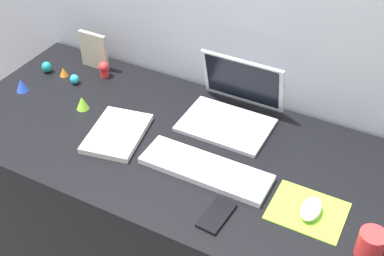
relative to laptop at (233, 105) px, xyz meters
name	(u,v)px	position (x,y,z in m)	size (l,w,h in m)	color
back_wall	(231,105)	(-0.08, 0.17, -0.14)	(2.82, 0.05, 1.31)	#B2B7C1
desk	(185,221)	(-0.08, -0.22, -0.42)	(1.62, 0.70, 0.74)	black
laptop	(233,105)	(0.00, 0.00, 0.00)	(0.30, 0.27, 0.21)	silver
keyboard	(206,169)	(0.04, -0.29, -0.04)	(0.41, 0.13, 0.02)	silver
mousepad	(308,211)	(0.37, -0.30, -0.05)	(0.21, 0.17, 0.00)	#8CDB33
mouse	(311,209)	(0.38, -0.31, -0.03)	(0.06, 0.10, 0.03)	silver
cell_phone	(216,215)	(0.15, -0.44, -0.05)	(0.06, 0.13, 0.01)	black
notebook_pad	(117,133)	(-0.30, -0.27, -0.04)	(0.17, 0.24, 0.02)	silver
picture_frame	(94,51)	(-0.62, 0.05, 0.02)	(0.12, 0.02, 0.15)	#B2A58C
coffee_mug	(371,245)	(0.55, -0.37, -0.01)	(0.07, 0.07, 0.08)	red
toy_figurine_teal	(47,67)	(-0.77, -0.07, -0.03)	(0.04, 0.04, 0.04)	teal
toy_figurine_red	(104,69)	(-0.55, 0.01, -0.02)	(0.04, 0.04, 0.06)	red
toy_figurine_cyan	(75,79)	(-0.62, -0.09, -0.03)	(0.03, 0.03, 0.04)	#28B7CC
toy_figurine_blue	(21,85)	(-0.77, -0.22, -0.03)	(0.04, 0.04, 0.05)	blue
toy_figurine_lime	(82,103)	(-0.50, -0.20, -0.03)	(0.04, 0.04, 0.05)	#8CDB33
toy_figurine_orange	(63,72)	(-0.69, -0.06, -0.04)	(0.03, 0.03, 0.04)	orange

